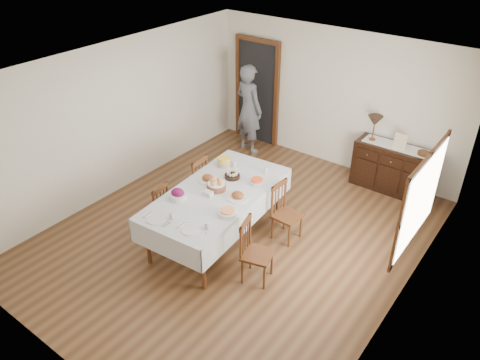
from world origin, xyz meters
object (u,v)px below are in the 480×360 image
Objects in this scene: chair_right_near at (254,251)px; chair_right_far at (285,211)px; chair_left_far at (194,183)px; chair_left_near at (156,209)px; sideboard at (394,169)px; dining_table at (217,197)px; table_lamp at (375,122)px; person at (249,106)px.

chair_right_near reaches higher than chair_right_far.
chair_left_far is at bearing 51.34° from chair_right_near.
sideboard is (2.42, 3.42, -0.02)m from chair_left_near.
chair_left_far is 1.07× the size of chair_right_near.
dining_table is at bearing 113.55° from chair_left_near.
sideboard reaches higher than dining_table.
chair_right_near is 1.03m from chair_right_far.
chair_right_near is at bearing -27.11° from dining_table.
table_lamp reaches higher than sideboard.
table_lamp is at bearing 142.46° from chair_left_near.
person is (-2.96, -0.28, 0.54)m from sideboard.
dining_table is 1.75× the size of sideboard.
chair_left_near is 0.96× the size of chair_right_far.
chair_left_near is at bearing 77.81° from chair_right_near.
dining_table is 2.50× the size of chair_left_far.
person is (-2.31, 3.05, 0.49)m from chair_right_near.
person is (-0.56, 2.29, 0.46)m from chair_left_far.
person is (-0.54, 3.14, 0.51)m from chair_left_near.
chair_left_far is at bearing -133.04° from sideboard.
sideboard is (1.61, 2.92, -0.30)m from dining_table.
person is at bearing -170.98° from chair_left_far.
chair_right_far is (0.80, 0.62, -0.26)m from dining_table.
chair_left_near is at bearing -6.15° from chair_left_far.
sideboard is at bearing -26.06° from chair_right_near.
chair_right_near reaches higher than dining_table.
chair_right_far is (1.59, 0.26, -0.03)m from chair_left_far.
chair_left_far is 1.61m from chair_right_far.
chair_right_near is 3.40m from table_lamp.
chair_right_near is at bearing -101.02° from sideboard.
chair_left_far reaches higher than chair_left_near.
chair_right_far reaches higher than sideboard.
chair_left_near is 0.63× the size of sideboard.
person reaches higher than chair_right_near.
dining_table is 3.35m from sideboard.
table_lamp is at bearing -178.37° from sideboard.
chair_right_near is (1.75, -0.76, -0.03)m from chair_left_far.
chair_left_near is at bearing 112.20° from person.
chair_left_far reaches higher than chair_right_far.
chair_left_far is 1.91m from chair_right_near.
chair_left_near is (-0.81, -0.49, -0.28)m from dining_table.
chair_left_far is 0.70× the size of sideboard.
chair_left_far is at bearing 151.21° from dining_table.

